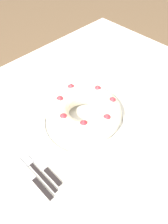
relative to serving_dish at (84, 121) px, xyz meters
name	(u,v)px	position (x,y,z in m)	size (l,w,h in m)	color
ground_plane	(86,197)	(-0.02, -0.03, -0.73)	(8.00, 8.00, 0.00)	brown
dining_table	(87,140)	(-0.02, -0.03, -0.08)	(1.53, 1.21, 0.72)	silver
serving_dish	(84,121)	(0.00, 0.00, 0.00)	(0.34, 0.34, 0.02)	white
bundt_cake	(84,112)	(0.00, 0.00, 0.06)	(0.29, 0.29, 0.10)	beige
fork	(36,169)	(-0.26, -0.03, -0.01)	(0.02, 0.19, 0.01)	black
serving_knife	(35,180)	(-0.29, -0.06, -0.01)	(0.02, 0.21, 0.01)	black
cake_knife	(46,170)	(-0.24, -0.06, -0.01)	(0.02, 0.18, 0.01)	black
napkin	(117,84)	(0.28, 0.06, -0.01)	(0.15, 0.10, 0.00)	#B2D1B7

